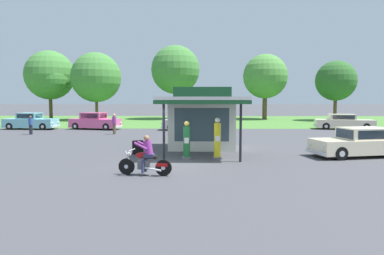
% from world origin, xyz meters
% --- Properties ---
extents(ground_plane, '(300.00, 300.00, 0.00)m').
position_xyz_m(ground_plane, '(0.00, 0.00, 0.00)').
color(ground_plane, '#424247').
extents(grass_verge_strip, '(120.00, 24.00, 0.01)m').
position_xyz_m(grass_verge_strip, '(0.00, 30.00, 0.00)').
color(grass_verge_strip, '#477A33').
rests_on(grass_verge_strip, ground).
extents(service_station_kiosk, '(4.52, 6.82, 3.53)m').
position_xyz_m(service_station_kiosk, '(1.20, 4.31, 1.80)').
color(service_station_kiosk, silver).
rests_on(service_station_kiosk, ground).
extents(gas_pump_nearside, '(0.44, 0.44, 1.88)m').
position_xyz_m(gas_pump_nearside, '(0.44, 0.88, 0.86)').
color(gas_pump_nearside, slate).
rests_on(gas_pump_nearside, ground).
extents(gas_pump_offside, '(0.44, 0.44, 2.06)m').
position_xyz_m(gas_pump_offside, '(1.96, 0.88, 0.94)').
color(gas_pump_offside, slate).
rests_on(gas_pump_offside, ground).
extents(motorcycle_with_rider, '(2.14, 0.73, 1.58)m').
position_xyz_m(motorcycle_with_rider, '(-1.03, -2.90, 0.65)').
color(motorcycle_with_rider, black).
rests_on(motorcycle_with_rider, ground).
extents(featured_classic_sedan, '(5.45, 2.89, 1.49)m').
position_xyz_m(featured_classic_sedan, '(9.46, 1.83, 0.69)').
color(featured_classic_sedan, beige).
rests_on(featured_classic_sedan, ground).
extents(parked_car_back_row_centre_right, '(5.67, 2.75, 1.45)m').
position_xyz_m(parked_car_back_row_centre_right, '(14.96, 17.76, 0.67)').
color(parked_car_back_row_centre_right, beige).
rests_on(parked_car_back_row_centre_right, ground).
extents(parked_car_back_row_centre, '(5.24, 1.88, 1.59)m').
position_xyz_m(parked_car_back_row_centre, '(0.20, 16.58, 0.73)').
color(parked_car_back_row_centre, '#B7B7BC').
rests_on(parked_car_back_row_centre, ground).
extents(parked_car_back_row_centre_left, '(5.15, 2.83, 1.61)m').
position_xyz_m(parked_car_back_row_centre_left, '(-8.98, 17.21, 0.74)').
color(parked_car_back_row_centre_left, '#E55993').
rests_on(parked_car_back_row_centre_left, ground).
extents(parked_car_second_row_spare, '(5.18, 2.17, 1.58)m').
position_xyz_m(parked_car_second_row_spare, '(-15.19, 17.17, 0.71)').
color(parked_car_second_row_spare, '#7AC6D1').
rests_on(parked_car_second_row_spare, ground).
extents(bystander_admiring_sedan, '(0.34, 0.34, 1.55)m').
position_xyz_m(bystander_admiring_sedan, '(-12.87, 12.33, 0.81)').
color(bystander_admiring_sedan, black).
rests_on(bystander_admiring_sedan, ground).
extents(bystander_standing_back_lot, '(0.34, 0.34, 1.71)m').
position_xyz_m(bystander_standing_back_lot, '(-6.00, 12.63, 0.91)').
color(bystander_standing_back_lot, brown).
rests_on(bystander_standing_back_lot, ground).
extents(tree_oak_left, '(5.27, 5.27, 7.89)m').
position_xyz_m(tree_oak_left, '(18.88, 30.67, 5.12)').
color(tree_oak_left, brown).
rests_on(tree_oak_left, ground).
extents(tree_oak_distant_spare, '(6.82, 6.82, 9.57)m').
position_xyz_m(tree_oak_distant_spare, '(-19.66, 32.68, 6.00)').
color(tree_oak_distant_spare, brown).
rests_on(tree_oak_distant_spare, ground).
extents(tree_oak_far_right, '(6.69, 6.69, 9.10)m').
position_xyz_m(tree_oak_far_right, '(-12.85, 31.19, 5.75)').
color(tree_oak_far_right, brown).
rests_on(tree_oak_far_right, ground).
extents(tree_oak_right, '(6.86, 6.86, 10.40)m').
position_xyz_m(tree_oak_right, '(-2.34, 33.96, 6.95)').
color(tree_oak_right, brown).
rests_on(tree_oak_right, ground).
extents(tree_oak_centre, '(6.20, 6.20, 9.11)m').
position_xyz_m(tree_oak_centre, '(10.34, 33.53, 5.90)').
color(tree_oak_centre, brown).
rests_on(tree_oak_centre, ground).
extents(spare_tire_stack, '(0.60, 0.60, 0.72)m').
position_xyz_m(spare_tire_stack, '(-2.25, 2.34, 0.36)').
color(spare_tire_stack, black).
rests_on(spare_tire_stack, ground).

